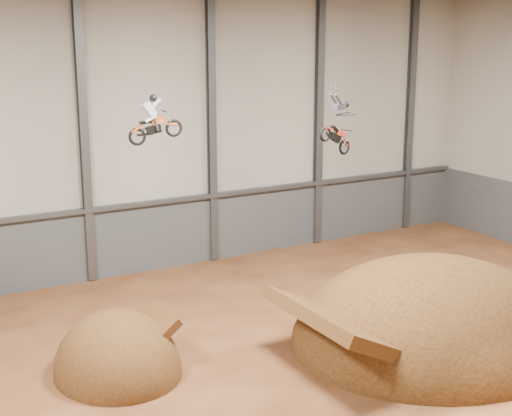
{
  "coord_description": "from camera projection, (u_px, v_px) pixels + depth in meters",
  "views": [
    {
      "loc": [
        -12.81,
        -18.01,
        11.68
      ],
      "look_at": [
        -0.22,
        4.0,
        5.55
      ],
      "focal_mm": 50.0,
      "sensor_mm": 36.0,
      "label": 1
    }
  ],
  "objects": [
    {
      "name": "floor",
      "position": [
        320.0,
        390.0,
        24.13
      ],
      "size": [
        40.0,
        40.0,
        0.0
      ],
      "primitive_type": "plane",
      "color": "#4A2613",
      "rests_on": "ground"
    },
    {
      "name": "steel_column_4",
      "position": [
        319.0,
        122.0,
        39.79
      ],
      "size": [
        0.4,
        0.36,
        13.9
      ],
      "primitive_type": "cube",
      "color": "#47494F",
      "rests_on": "ground"
    },
    {
      "name": "landing_ramp",
      "position": [
        430.0,
        341.0,
        28.05
      ],
      "size": [
        11.3,
        10.0,
        6.52
      ],
      "primitive_type": "ellipsoid",
      "color": "#381F0E",
      "rests_on": "ground"
    },
    {
      "name": "fmx_rider_b",
      "position": [
        333.0,
        120.0,
        26.76
      ],
      "size": [
        3.19,
        1.32,
        2.98
      ],
      "primitive_type": null,
      "rotation": [
        0.0,
        0.51,
        0.21
      ],
      "color": "red"
    },
    {
      "name": "lower_band_back",
      "position": [
        154.0,
        236.0,
        36.29
      ],
      "size": [
        39.8,
        0.18,
        3.5
      ],
      "primitive_type": "cube",
      "color": "#4B4D52",
      "rests_on": "ground"
    },
    {
      "name": "takeoff_ramp",
      "position": [
        118.0,
        372.0,
        25.43
      ],
      "size": [
        4.46,
        5.15,
        4.46
      ],
      "primitive_type": "ellipsoid",
      "color": "#381F0E",
      "rests_on": "ground"
    },
    {
      "name": "fmx_rider_a",
      "position": [
        157.0,
        116.0,
        25.72
      ],
      "size": [
        2.38,
        1.05,
        2.15
      ],
      "primitive_type": null,
      "rotation": [
        0.0,
        -0.18,
        -0.13
      ],
      "color": "#EF4A1D"
    },
    {
      "name": "steel_column_2",
      "position": [
        84.0,
        139.0,
        33.36
      ],
      "size": [
        0.4,
        0.36,
        13.9
      ],
      "primitive_type": "cube",
      "color": "#47494F",
      "rests_on": "ground"
    },
    {
      "name": "steel_column_5",
      "position": [
        410.0,
        116.0,
        43.01
      ],
      "size": [
        0.4,
        0.36,
        13.9
      ],
      "primitive_type": "cube",
      "color": "#47494F",
      "rests_on": "ground"
    },
    {
      "name": "back_wall",
      "position": [
        149.0,
        134.0,
        35.14
      ],
      "size": [
        40.0,
        0.1,
        14.0
      ],
      "primitive_type": "cube",
      "color": "#AFA99B",
      "rests_on": "ground"
    },
    {
      "name": "steel_rail",
      "position": [
        154.0,
        203.0,
        35.74
      ],
      "size": [
        39.8,
        0.35,
        0.2
      ],
      "primitive_type": "cube",
      "color": "#47494F",
      "rests_on": "lower_band_back"
    },
    {
      "name": "steel_column_3",
      "position": [
        212.0,
        130.0,
        36.58
      ],
      "size": [
        0.4,
        0.36,
        13.9
      ],
      "primitive_type": "cube",
      "color": "#47494F",
      "rests_on": "ground"
    }
  ]
}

